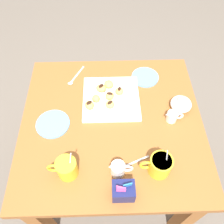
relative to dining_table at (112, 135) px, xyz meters
name	(u,v)px	position (x,y,z in m)	size (l,w,h in m)	color
ground_plane	(112,175)	(0.00, 0.00, -0.59)	(8.00, 8.00, 0.00)	#665B51
dining_table	(112,135)	(0.00, 0.00, 0.00)	(0.90, 0.87, 0.73)	#935628
pastry_plate_square	(112,98)	(0.00, -0.14, 0.15)	(0.29, 0.29, 0.02)	white
coffee_mug_yellow_left	(160,165)	(-0.19, 0.26, 0.19)	(0.14, 0.09, 0.15)	yellow
coffee_mug_yellow_right	(66,168)	(0.20, 0.26, 0.19)	(0.13, 0.09, 0.14)	yellow
cream_pitcher_white	(118,169)	(-0.02, 0.27, 0.18)	(0.10, 0.06, 0.07)	white
sugar_caddy	(123,191)	(-0.04, 0.36, 0.18)	(0.09, 0.07, 0.11)	#191E51
ice_cream_bowl	(181,104)	(-0.35, -0.07, 0.17)	(0.11, 0.11, 0.08)	white
chocolate_sauce_pitcher	(172,116)	(-0.30, 0.00, 0.17)	(0.09, 0.05, 0.06)	white
saucer_sky_left	(145,77)	(-0.20, -0.29, 0.14)	(0.15, 0.15, 0.01)	#66A8DB
saucer_sky_right	(53,124)	(0.29, 0.01, 0.14)	(0.16, 0.16, 0.01)	#66A8DB
loose_spoon_near_saucer	(128,165)	(-0.07, 0.23, 0.14)	(0.15, 0.07, 0.01)	silver
loose_spoon_by_plate	(75,78)	(0.20, -0.30, 0.14)	(0.09, 0.14, 0.01)	silver
beignet_0	(119,91)	(-0.04, -0.16, 0.17)	(0.04, 0.04, 0.04)	#DBA351
chocolate_drizzle_0	(119,89)	(-0.04, -0.16, 0.19)	(0.03, 0.02, 0.01)	black
beignet_1	(96,99)	(0.08, -0.12, 0.17)	(0.04, 0.04, 0.04)	#DBA351
beignet_2	(109,84)	(0.01, -0.22, 0.17)	(0.05, 0.05, 0.03)	#DBA351
beignet_3	(101,88)	(0.05, -0.19, 0.17)	(0.05, 0.06, 0.03)	#DBA351
chocolate_drizzle_3	(101,86)	(0.05, -0.19, 0.19)	(0.03, 0.02, 0.01)	black
beignet_4	(89,105)	(0.11, -0.08, 0.17)	(0.04, 0.05, 0.04)	#DBA351
chocolate_drizzle_4	(89,103)	(0.11, -0.08, 0.19)	(0.03, 0.02, 0.01)	black
beignet_5	(110,96)	(0.01, -0.13, 0.17)	(0.05, 0.05, 0.03)	#DBA351
chocolate_drizzle_5	(110,94)	(0.01, -0.13, 0.19)	(0.03, 0.02, 0.01)	black
beignet_6	(110,105)	(0.01, -0.08, 0.17)	(0.05, 0.05, 0.03)	#DBA351
chocolate_drizzle_6	(110,103)	(0.01, -0.08, 0.18)	(0.03, 0.02, 0.01)	black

